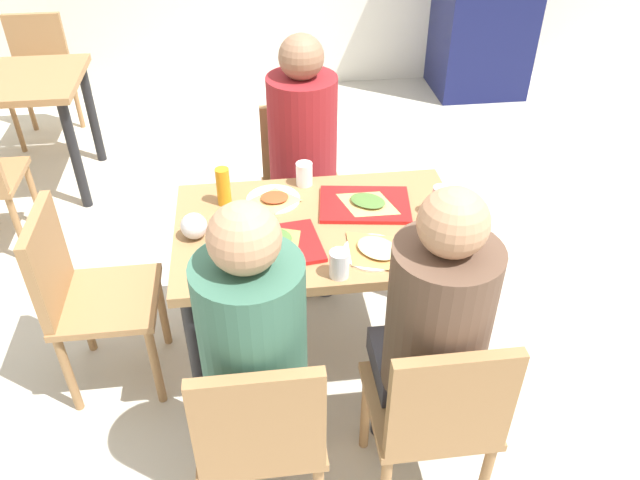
# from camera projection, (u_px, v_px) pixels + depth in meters

# --- Properties ---
(ground_plane) EXTENTS (10.00, 10.00, 0.02)m
(ground_plane) POSITION_uv_depth(u_px,v_px,m) (320.00, 356.00, 2.86)
(ground_plane) COLOR beige
(main_table) EXTENTS (1.12, 0.73, 0.72)m
(main_table) POSITION_uv_depth(u_px,v_px,m) (320.00, 246.00, 2.48)
(main_table) COLOR #9E7247
(main_table) RESTS_ON ground_plane
(chair_near_left) EXTENTS (0.40, 0.40, 0.84)m
(chair_near_left) POSITION_uv_depth(u_px,v_px,m) (260.00, 430.00, 1.93)
(chair_near_left) COLOR #9E7247
(chair_near_left) RESTS_ON ground_plane
(chair_near_right) EXTENTS (0.40, 0.40, 0.84)m
(chair_near_right) POSITION_uv_depth(u_px,v_px,m) (437.00, 412.00, 1.99)
(chair_near_right) COLOR #9E7247
(chair_near_right) RESTS_ON ground_plane
(chair_far_side) EXTENTS (0.40, 0.40, 0.84)m
(chair_far_side) POSITION_uv_depth(u_px,v_px,m) (301.00, 178.00, 3.16)
(chair_far_side) COLOR #9E7247
(chair_far_side) RESTS_ON ground_plane
(chair_left_end) EXTENTS (0.40, 0.40, 0.84)m
(chair_left_end) POSITION_uv_depth(u_px,v_px,m) (82.00, 290.00, 2.46)
(chair_left_end) COLOR #9E7247
(chair_left_end) RESTS_ON ground_plane
(person_in_red) EXTENTS (0.32, 0.42, 1.25)m
(person_in_red) POSITION_uv_depth(u_px,v_px,m) (254.00, 341.00, 1.90)
(person_in_red) COLOR #383842
(person_in_red) RESTS_ON ground_plane
(person_in_brown_jacket) EXTENTS (0.32, 0.42, 1.25)m
(person_in_brown_jacket) POSITION_uv_depth(u_px,v_px,m) (433.00, 325.00, 1.95)
(person_in_brown_jacket) COLOR #383842
(person_in_brown_jacket) RESTS_ON ground_plane
(person_far_side) EXTENTS (0.32, 0.42, 1.25)m
(person_far_side) POSITION_uv_depth(u_px,v_px,m) (304.00, 147.00, 2.90)
(person_far_side) COLOR #383842
(person_far_side) RESTS_ON ground_plane
(tray_red_near) EXTENTS (0.39, 0.30, 0.02)m
(tray_red_near) POSITION_uv_depth(u_px,v_px,m) (271.00, 247.00, 2.30)
(tray_red_near) COLOR red
(tray_red_near) RESTS_ON main_table
(tray_red_far) EXTENTS (0.39, 0.31, 0.02)m
(tray_red_far) POSITION_uv_depth(u_px,v_px,m) (365.00, 204.00, 2.53)
(tray_red_far) COLOR red
(tray_red_far) RESTS_ON main_table
(paper_plate_center) EXTENTS (0.22, 0.22, 0.01)m
(paper_plate_center) POSITION_uv_depth(u_px,v_px,m) (273.00, 199.00, 2.56)
(paper_plate_center) COLOR white
(paper_plate_center) RESTS_ON main_table
(paper_plate_near_edge) EXTENTS (0.22, 0.22, 0.01)m
(paper_plate_near_edge) POSITION_uv_depth(u_px,v_px,m) (373.00, 252.00, 2.28)
(paper_plate_near_edge) COLOR white
(paper_plate_near_edge) RESTS_ON main_table
(pizza_slice_a) EXTENTS (0.22, 0.23, 0.02)m
(pizza_slice_a) POSITION_uv_depth(u_px,v_px,m) (277.00, 239.00, 2.31)
(pizza_slice_a) COLOR #C68C47
(pizza_slice_a) RESTS_ON tray_red_near
(pizza_slice_b) EXTENTS (0.26, 0.25, 0.02)m
(pizza_slice_b) POSITION_uv_depth(u_px,v_px,m) (368.00, 202.00, 2.51)
(pizza_slice_b) COLOR #DBAD60
(pizza_slice_b) RESTS_ON tray_red_far
(pizza_slice_c) EXTENTS (0.17, 0.15, 0.02)m
(pizza_slice_c) POSITION_uv_depth(u_px,v_px,m) (275.00, 199.00, 2.54)
(pizza_slice_c) COLOR #DBAD60
(pizza_slice_c) RESTS_ON paper_plate_center
(pizza_slice_d) EXTENTS (0.28, 0.29, 0.02)m
(pizza_slice_d) POSITION_uv_depth(u_px,v_px,m) (377.00, 249.00, 2.27)
(pizza_slice_d) COLOR #C68C47
(pizza_slice_d) RESTS_ON paper_plate_near_edge
(plastic_cup_a) EXTENTS (0.07, 0.07, 0.10)m
(plastic_cup_a) POSITION_uv_depth(u_px,v_px,m) (304.00, 174.00, 2.64)
(plastic_cup_a) COLOR white
(plastic_cup_a) RESTS_ON main_table
(plastic_cup_b) EXTENTS (0.07, 0.07, 0.10)m
(plastic_cup_b) POSITION_uv_depth(u_px,v_px,m) (339.00, 264.00, 2.15)
(plastic_cup_b) COLOR white
(plastic_cup_b) RESTS_ON main_table
(soda_can) EXTENTS (0.07, 0.07, 0.12)m
(soda_can) POSITION_uv_depth(u_px,v_px,m) (440.00, 201.00, 2.45)
(soda_can) COLOR #B7BCC6
(soda_can) RESTS_ON main_table
(condiment_bottle) EXTENTS (0.06, 0.06, 0.16)m
(condiment_bottle) POSITION_uv_depth(u_px,v_px,m) (223.00, 187.00, 2.50)
(condiment_bottle) COLOR orange
(condiment_bottle) RESTS_ON main_table
(foil_bundle) EXTENTS (0.10, 0.10, 0.10)m
(foil_bundle) POSITION_uv_depth(u_px,v_px,m) (194.00, 226.00, 2.33)
(foil_bundle) COLOR silver
(foil_bundle) RESTS_ON main_table
(background_table) EXTENTS (0.90, 0.70, 0.72)m
(background_table) POSITION_uv_depth(u_px,v_px,m) (6.00, 97.00, 3.69)
(background_table) COLOR #9E7247
(background_table) RESTS_ON ground_plane
(background_chair_far) EXTENTS (0.40, 0.40, 0.84)m
(background_chair_far) POSITION_uv_depth(u_px,v_px,m) (40.00, 69.00, 4.34)
(background_chair_far) COLOR #9E7247
(background_chair_far) RESTS_ON ground_plane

